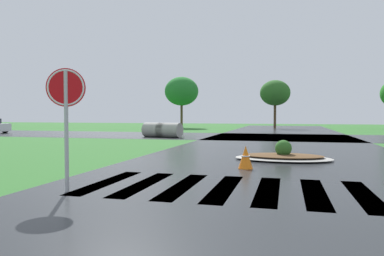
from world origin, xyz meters
TOP-DOWN VIEW (x-y plane):
  - asphalt_roadway at (0.00, 10.00)m, footprint 9.67×80.00m
  - asphalt_cross_road at (0.00, 23.33)m, footprint 90.00×8.70m
  - crosswalk_stripes at (-0.00, 5.16)m, footprint 7.65×2.99m
  - stop_sign at (-3.87, 3.99)m, footprint 0.71×0.31m
  - median_island at (0.26, 10.38)m, footprint 3.26×1.99m
  - drainage_pipe_stack at (-7.86, 21.14)m, footprint 2.91×1.59m
  - traffic_cone at (-0.77, 8.06)m, footprint 0.42×0.42m
  - background_treeline at (3.91, 39.83)m, footprint 37.54×5.52m

SIDE VIEW (x-z plane):
  - asphalt_roadway at x=0.00m, z-range 0.00..0.01m
  - asphalt_cross_road at x=0.00m, z-range 0.00..0.01m
  - crosswalk_stripes at x=0.00m, z-range 0.00..0.01m
  - median_island at x=0.26m, z-range -0.21..0.47m
  - traffic_cone at x=-0.77m, z-range -0.01..0.65m
  - drainage_pipe_stack at x=-7.86m, z-range 0.00..1.00m
  - stop_sign at x=-3.87m, z-range 0.60..3.05m
  - background_treeline at x=3.91m, z-range 0.88..6.92m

